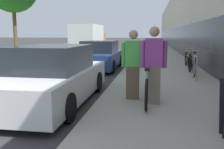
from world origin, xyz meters
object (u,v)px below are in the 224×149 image
(moving_truck, at_px, (89,38))
(bike_rack_hoop, at_px, (195,65))
(vintage_roadster_curbside, at_px, (100,56))
(cruiser_bike_nearest, at_px, (192,65))
(person_bystander, at_px, (133,65))
(cruiser_bike_middle, at_px, (188,59))
(person_rider, at_px, (154,65))
(parked_sedan_curbside, at_px, (53,77))
(tandem_bicycle, at_px, (147,84))

(moving_truck, bearing_deg, bike_rack_hoop, -64.04)
(vintage_roadster_curbside, bearing_deg, cruiser_bike_nearest, -24.75)
(person_bystander, xyz_separation_m, vintage_roadster_curbside, (-2.09, 6.06, -0.35))
(bike_rack_hoop, xyz_separation_m, cruiser_bike_middle, (0.20, 3.38, -0.13))
(person_rider, xyz_separation_m, moving_truck, (-6.66, 20.04, 0.33))
(person_rider, distance_m, vintage_roadster_curbside, 6.92)
(cruiser_bike_middle, bearing_deg, person_bystander, -108.83)
(cruiser_bike_nearest, height_order, cruiser_bike_middle, cruiser_bike_nearest)
(cruiser_bike_nearest, xyz_separation_m, cruiser_bike_middle, (0.11, 2.20, -0.01))
(person_rider, distance_m, parked_sedan_curbside, 2.52)
(moving_truck, bearing_deg, cruiser_bike_nearest, -62.13)
(cruiser_bike_nearest, xyz_separation_m, parked_sedan_curbside, (-4.05, -4.34, 0.13))
(person_rider, relative_size, cruiser_bike_middle, 0.98)
(person_bystander, bearing_deg, parked_sedan_curbside, -174.76)
(tandem_bicycle, height_order, person_rider, person_rider)
(cruiser_bike_middle, distance_m, vintage_roadster_curbside, 4.27)
(cruiser_bike_nearest, bearing_deg, cruiser_bike_middle, 87.06)
(person_rider, relative_size, vintage_roadster_curbside, 0.42)
(cruiser_bike_nearest, distance_m, moving_truck, 17.61)
(tandem_bicycle, height_order, person_bystander, person_bystander)
(tandem_bicycle, bearing_deg, cruiser_bike_middle, 74.11)
(parked_sedan_curbside, relative_size, vintage_roadster_curbside, 1.07)
(person_bystander, bearing_deg, cruiser_bike_middle, 71.17)
(bike_rack_hoop, relative_size, moving_truck, 0.12)
(parked_sedan_curbside, bearing_deg, tandem_bicycle, 4.40)
(bike_rack_hoop, height_order, moving_truck, moving_truck)
(bike_rack_hoop, distance_m, vintage_roadster_curbside, 5.10)
(person_rider, xyz_separation_m, cruiser_bike_nearest, (1.56, 4.50, -0.49))
(tandem_bicycle, distance_m, cruiser_bike_nearest, 4.49)
(tandem_bicycle, bearing_deg, vintage_roadster_curbside, 111.96)
(tandem_bicycle, bearing_deg, cruiser_bike_nearest, 67.78)
(person_rider, distance_m, bike_rack_hoop, 3.66)
(cruiser_bike_middle, relative_size, moving_truck, 0.26)
(cruiser_bike_nearest, bearing_deg, moving_truck, 117.87)
(parked_sedan_curbside, bearing_deg, cruiser_bike_middle, 57.52)
(moving_truck, bearing_deg, tandem_bicycle, -71.68)
(tandem_bicycle, xyz_separation_m, cruiser_bike_nearest, (1.70, 4.15, 0.02))
(person_bystander, height_order, moving_truck, moving_truck)
(vintage_roadster_curbside, bearing_deg, person_rider, -68.05)
(person_bystander, distance_m, cruiser_bike_nearest, 4.66)
(vintage_roadster_curbside, bearing_deg, parked_sedan_curbside, -89.15)
(cruiser_bike_middle, bearing_deg, vintage_roadster_curbside, -176.03)
(bike_rack_hoop, bearing_deg, parked_sedan_curbside, -141.44)
(parked_sedan_curbside, bearing_deg, vintage_roadster_curbside, 90.85)
(cruiser_bike_nearest, xyz_separation_m, vintage_roadster_curbside, (-4.14, 1.91, 0.11))
(tandem_bicycle, distance_m, bike_rack_hoop, 3.39)
(person_rider, distance_m, moving_truck, 21.13)
(tandem_bicycle, relative_size, moving_truck, 0.39)
(person_bystander, height_order, vintage_roadster_curbside, person_bystander)
(person_rider, bearing_deg, moving_truck, 108.38)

